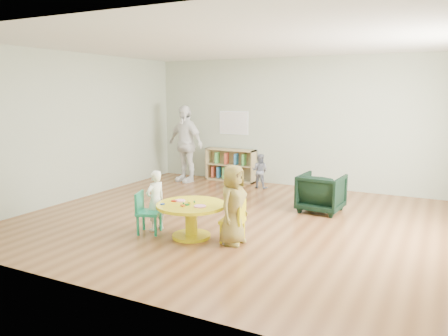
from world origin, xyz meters
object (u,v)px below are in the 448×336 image
kid_chair_left (146,211)px  child_left (156,200)px  kid_chair_right (235,220)px  bookshelf (231,165)px  armchair (321,193)px  child_right (233,205)px  adult_caretaker (185,144)px  toddler (260,171)px  activity_table (191,214)px

kid_chair_left → child_left: size_ratio=0.68×
kid_chair_right → bookshelf: 4.29m
kid_chair_left → armchair: (2.00, 2.33, 0.00)m
kid_chair_left → child_right: child_right is taller
child_left → adult_caretaker: bearing=-141.0°
kid_chair_left → armchair: size_ratio=0.84×
armchair → toddler: size_ratio=0.98×
activity_table → kid_chair_right: size_ratio=1.68×
child_right → armchair: bearing=-13.5°
kid_chair_right → toddler: size_ratio=0.79×
armchair → toddler: (-1.68, 1.28, 0.04)m
kid_chair_left → kid_chair_right: 1.36m
activity_table → kid_chair_left: size_ratio=1.61×
child_right → kid_chair_right: bearing=6.6°
bookshelf → activity_table: bearing=-71.7°
adult_caretaker → child_left: bearing=-50.3°
activity_table → adult_caretaker: (-2.19, 3.35, 0.54)m
activity_table → adult_caretaker: 4.04m
kid_chair_left → child_right: size_ratio=0.56×
kid_chair_left → kid_chair_right: size_ratio=1.05×
kid_chair_left → adult_caretaker: bearing=-175.9°
toddler → adult_caretaker: adult_caretaker is taller
bookshelf → kid_chair_left: bearing=-81.5°
adult_caretaker → toddler: bearing=18.8°
armchair → activity_table: bearing=63.6°
kid_chair_left → bookshelf: bearing=169.4°
activity_table → child_left: child_left is taller
kid_chair_right → kid_chair_left: bearing=92.0°
toddler → activity_table: bearing=96.8°
kid_chair_right → armchair: armchair is taller
armchair → child_right: bearing=77.5°
bookshelf → child_right: bearing=-63.4°
child_left → toddler: 3.44m
armchair → child_left: size_ratio=0.80×
toddler → armchair: bearing=143.2°
activity_table → kid_chair_left: 0.71m
kid_chair_right → bookshelf: bookshelf is taller
kid_chair_left → armchair: 3.07m
child_left → kid_chair_left: bearing=1.1°
activity_table → kid_chair_right: kid_chair_right is taller
child_right → adult_caretaker: (-2.84, 3.32, 0.33)m
kid_chair_left → toddler: 3.63m
armchair → child_right: 2.28m
child_right → child_left: bearing=92.2°
child_right → kid_chair_left: bearing=100.0°
kid_chair_right → adult_caretaker: (-2.83, 3.24, 0.57)m
child_left → activity_table: bearing=99.5°
child_left → child_right: child_right is taller
bookshelf → armchair: size_ratio=1.64×
kid_chair_left → bookshelf: (-0.60, 4.06, 0.03)m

